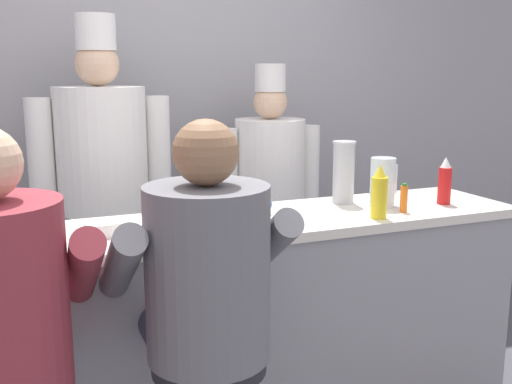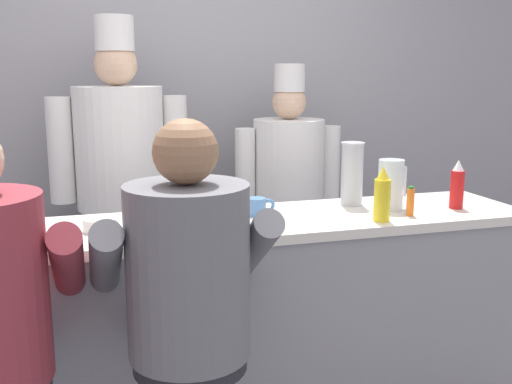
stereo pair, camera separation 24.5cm
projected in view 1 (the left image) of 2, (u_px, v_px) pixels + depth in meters
The scene contains 14 objects.
wall_back at pixel (164, 114), 3.66m from camera, with size 10.00×0.06×2.70m.
diner_counter at pixel (246, 331), 2.59m from camera, with size 2.49×0.56×1.00m.
ketchup_bottle_red at pixel (445, 182), 2.77m from camera, with size 0.06×0.06×0.22m.
mustard_bottle_yellow at pixel (379, 193), 2.50m from camera, with size 0.07×0.07×0.23m.
hot_sauce_bottle_orange at pixel (404, 198), 2.61m from camera, with size 0.03×0.03×0.13m.
water_pitcher_clear at pixel (383, 182), 2.71m from camera, with size 0.13×0.11×0.23m.
breakfast_plate at pixel (15, 239), 2.16m from camera, with size 0.22×0.22×0.04m.
cereal_bowl at pixel (102, 228), 2.25m from camera, with size 0.14×0.14×0.05m.
coffee_mug_white at pixel (200, 212), 2.44m from camera, with size 0.12×0.08×0.08m.
coffee_mug_blue at pixel (256, 207), 2.56m from camera, with size 0.12×0.08×0.08m.
cup_stack_steel at pixel (344, 172), 2.78m from camera, with size 0.11×0.11×0.29m.
diner_seated_grey at pixel (205, 287), 1.91m from camera, with size 0.60×0.59×1.47m.
cook_in_whites_near at pixel (103, 180), 3.18m from camera, with size 0.74×0.47×1.89m.
cook_in_whites_far at pixel (270, 191), 3.55m from camera, with size 0.64×0.41×1.65m.
Camera 1 is at (-0.88, -1.98, 1.60)m, focal length 42.00 mm.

